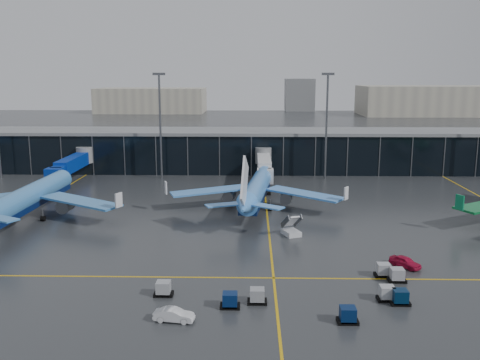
{
  "coord_description": "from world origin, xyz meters",
  "views": [
    {
      "loc": [
        7.25,
        -78.5,
        25.18
      ],
      "look_at": [
        5.0,
        18.0,
        6.0
      ],
      "focal_mm": 40.0,
      "sensor_mm": 36.0,
      "label": 1
    }
  ],
  "objects_px": {
    "airliner_arkefly": "(30,183)",
    "airliner_klm_near": "(257,177)",
    "service_van_red": "(405,262)",
    "service_van_white": "(174,315)",
    "baggage_carts": "(322,292)",
    "mobile_airstair": "(291,230)"
  },
  "relations": [
    {
      "from": "airliner_arkefly",
      "to": "airliner_klm_near",
      "type": "distance_m",
      "value": 40.98
    },
    {
      "from": "service_van_red",
      "to": "service_van_white",
      "type": "bearing_deg",
      "value": 170.67
    },
    {
      "from": "airliner_klm_near",
      "to": "baggage_carts",
      "type": "relative_size",
      "value": 1.29
    },
    {
      "from": "airliner_arkefly",
      "to": "airliner_klm_near",
      "type": "height_order",
      "value": "airliner_arkefly"
    },
    {
      "from": "airliner_arkefly",
      "to": "service_van_red",
      "type": "bearing_deg",
      "value": -19.98
    },
    {
      "from": "airliner_klm_near",
      "to": "service_van_red",
      "type": "xyz_separation_m",
      "value": [
        19.43,
        -31.71,
        -5.28
      ]
    },
    {
      "from": "airliner_arkefly",
      "to": "baggage_carts",
      "type": "bearing_deg",
      "value": -34.0
    },
    {
      "from": "airliner_arkefly",
      "to": "mobile_airstair",
      "type": "relative_size",
      "value": 10.85
    },
    {
      "from": "baggage_carts",
      "to": "airliner_arkefly",
      "type": "bearing_deg",
      "value": 144.52
    },
    {
      "from": "mobile_airstair",
      "to": "service_van_red",
      "type": "distance_m",
      "value": 19.9
    },
    {
      "from": "airliner_klm_near",
      "to": "service_van_white",
      "type": "xyz_separation_m",
      "value": [
        -8.95,
        -48.18,
        -5.32
      ]
    },
    {
      "from": "baggage_carts",
      "to": "mobile_airstair",
      "type": "distance_m",
      "value": 24.37
    },
    {
      "from": "service_van_red",
      "to": "service_van_white",
      "type": "distance_m",
      "value": 32.82
    },
    {
      "from": "mobile_airstair",
      "to": "baggage_carts",
      "type": "bearing_deg",
      "value": -108.0
    },
    {
      "from": "airliner_klm_near",
      "to": "service_van_red",
      "type": "distance_m",
      "value": 37.56
    },
    {
      "from": "airliner_arkefly",
      "to": "mobile_airstair",
      "type": "distance_m",
      "value": 46.74
    },
    {
      "from": "mobile_airstair",
      "to": "service_van_white",
      "type": "relative_size",
      "value": 0.9
    },
    {
      "from": "airliner_klm_near",
      "to": "baggage_carts",
      "type": "distance_m",
      "value": 42.9
    },
    {
      "from": "service_van_white",
      "to": "service_van_red",
      "type": "bearing_deg",
      "value": -52.19
    },
    {
      "from": "mobile_airstair",
      "to": "service_van_white",
      "type": "height_order",
      "value": "mobile_airstair"
    },
    {
      "from": "service_van_red",
      "to": "airliner_klm_near",
      "type": "bearing_deg",
      "value": 82.03
    },
    {
      "from": "baggage_carts",
      "to": "service_van_red",
      "type": "xyz_separation_m",
      "value": [
        12.3,
        10.27,
        -0.02
      ]
    }
  ]
}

